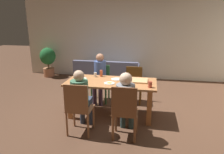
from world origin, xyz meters
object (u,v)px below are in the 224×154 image
(chair_1, at_px, (125,111))
(plate_2, at_px, (81,78))
(person_0, at_px, (100,74))
(chair_2, at_px, (78,106))
(drinking_glass_1, at_px, (95,75))
(person_2, at_px, (81,96))
(pizza_box_0, at_px, (139,81))
(drinking_glass_3, at_px, (75,78))
(person_1, at_px, (126,99))
(plate_1, at_px, (109,83))
(chair_0, at_px, (101,81))
(drinking_glass_0, at_px, (101,73))
(potted_plant, at_px, (48,59))
(dining_table, at_px, (111,87))
(chair_3, at_px, (134,83))
(plate_0, at_px, (116,79))
(couch, at_px, (107,74))
(drinking_glass_2, at_px, (150,85))

(chair_1, distance_m, plate_2, 1.46)
(person_0, bearing_deg, chair_2, -90.00)
(chair_1, height_order, drinking_glass_1, chair_1)
(person_2, relative_size, pizza_box_0, 3.37)
(drinking_glass_3, bearing_deg, plate_2, 71.68)
(person_1, xyz_separation_m, plate_1, (-0.41, 0.60, 0.08))
(chair_0, xyz_separation_m, chair_1, (0.82, -1.76, 0.04))
(person_1, bearing_deg, chair_0, 117.11)
(drinking_glass_0, height_order, potted_plant, potted_plant)
(dining_table, xyz_separation_m, potted_plant, (-2.77, 2.67, -0.02))
(chair_0, height_order, person_1, person_1)
(drinking_glass_1, bearing_deg, potted_plant, 134.45)
(chair_0, bearing_deg, plate_1, -67.66)
(dining_table, distance_m, drinking_glass_0, 0.48)
(chair_2, bearing_deg, dining_table, 65.17)
(person_1, distance_m, drinking_glass_3, 1.30)
(chair_3, height_order, potted_plant, potted_plant)
(dining_table, relative_size, plate_0, 7.97)
(drinking_glass_1, bearing_deg, drinking_glass_3, -128.50)
(pizza_box_0, xyz_separation_m, plate_2, (-1.25, -0.05, -0.00))
(drinking_glass_3, bearing_deg, chair_3, 42.06)
(chair_0, relative_size, plate_2, 3.66)
(chair_3, bearing_deg, drinking_glass_0, -140.73)
(person_0, distance_m, drinking_glass_3, 0.91)
(chair_0, height_order, potted_plant, potted_plant)
(chair_1, bearing_deg, plate_0, 106.46)
(chair_2, xyz_separation_m, drinking_glass_1, (0.01, 1.18, 0.26))
(person_0, height_order, plate_2, person_0)
(couch, distance_m, potted_plant, 2.25)
(person_1, distance_m, pizza_box_0, 0.88)
(plate_0, relative_size, potted_plant, 0.23)
(dining_table, xyz_separation_m, drinking_glass_3, (-0.74, -0.14, 0.20))
(chair_1, height_order, chair_2, chair_1)
(person_0, xyz_separation_m, drinking_glass_2, (1.23, -0.96, 0.12))
(dining_table, distance_m, plate_2, 0.69)
(plate_0, bearing_deg, chair_2, -115.58)
(plate_1, bearing_deg, chair_0, 112.34)
(plate_2, height_order, drinking_glass_0, drinking_glass_0)
(chair_2, relative_size, person_2, 0.83)
(drinking_glass_0, relative_size, drinking_glass_3, 1.05)
(chair_3, bearing_deg, dining_table, -114.39)
(drinking_glass_3, relative_size, potted_plant, 0.13)
(person_2, relative_size, drinking_glass_3, 8.56)
(person_0, bearing_deg, chair_0, 90.00)
(drinking_glass_2, bearing_deg, person_2, -158.82)
(plate_2, bearing_deg, drinking_glass_0, 34.81)
(drinking_glass_0, bearing_deg, couch, 97.92)
(chair_2, relative_size, drinking_glass_2, 8.47)
(dining_table, relative_size, drinking_glass_3, 13.52)
(dining_table, distance_m, chair_2, 1.00)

